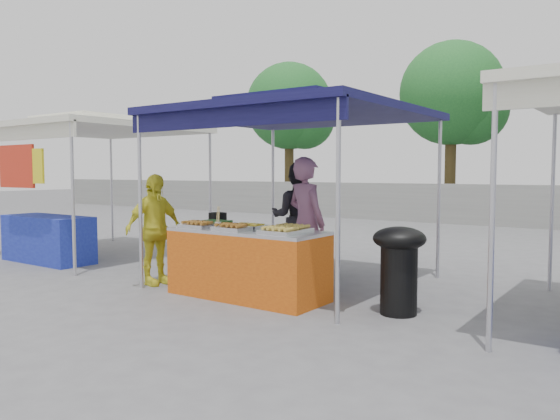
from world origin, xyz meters
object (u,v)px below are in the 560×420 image
Objects in this scene: vendor_table at (247,263)px; wok_burner at (399,262)px; customer_person at (154,229)px; helper_man at (297,217)px; vendor_woman at (306,223)px; cooking_pot at (218,218)px.

vendor_table is 2.06× the size of wok_burner.
customer_person is at bearing -168.89° from wok_burner.
vendor_table is 1.98m from helper_man.
vendor_woman is at bearing -55.67° from customer_person.
wok_burner is 0.64× the size of customer_person.
wok_burner is at bearing -1.20° from cooking_pot.
helper_man is at bearing 150.45° from wok_burner.
wok_burner reaches higher than vendor_table.
helper_man reaches higher than wok_burner.
helper_man reaches higher than vendor_table.
helper_man is 2.25m from customer_person.
customer_person is (-1.55, -0.12, 0.34)m from vendor_table.
vendor_table is 7.91× the size of cooking_pot.
vendor_woman is at bearing 23.62° from cooking_pot.
customer_person is at bearing -145.09° from cooking_pot.
customer_person reaches higher than cooking_pot.
customer_person reaches higher than vendor_table.
vendor_table is at bearing -166.46° from wok_burner.
wok_burner is (2.69, -0.06, -0.35)m from cooking_pot.
helper_man is (0.32, 1.49, -0.07)m from cooking_pot.
vendor_table is 1.04m from cooking_pot.
cooking_pot is 0.26× the size of wok_burner.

